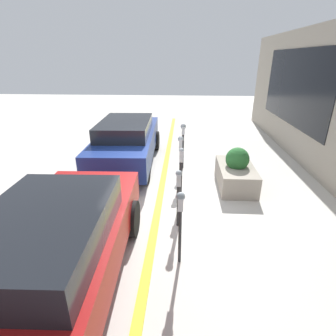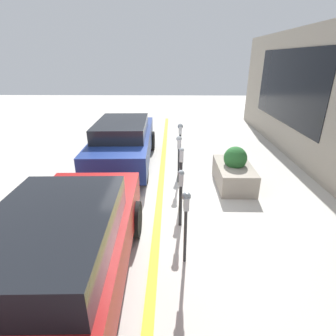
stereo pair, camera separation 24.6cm
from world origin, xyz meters
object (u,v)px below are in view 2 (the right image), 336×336
object	(u,v)px
planter_box	(234,171)
parked_car_front	(60,252)
parking_meter_second	(181,190)
parked_car_middle	(124,141)
parking_meter_middle	(181,167)
parking_meter_nearest	(186,212)
parking_meter_farthest	(180,137)
parking_meter_fourth	(179,149)

from	to	relation	value
planter_box	parked_car_front	world-z (taller)	parked_car_front
parking_meter_second	parked_car_middle	distance (m)	3.88
parked_car_front	parked_car_middle	xyz separation A→B (m)	(5.27, 0.02, 0.02)
parking_meter_middle	parked_car_front	bearing A→B (deg)	147.75
parked_car_middle	parking_meter_middle	bearing A→B (deg)	-145.97
parking_meter_middle	parked_car_front	distance (m)	3.33
parking_meter_nearest	parking_meter_second	bearing A→B (deg)	2.59
parking_meter_nearest	parked_car_middle	size ratio (longest dim) A/B	0.28
parking_meter_nearest	parked_car_front	distance (m)	1.94
parking_meter_nearest	parking_meter_farthest	bearing A→B (deg)	-0.27
parking_meter_farthest	parked_car_front	distance (m)	5.29
parking_meter_nearest	parking_meter_middle	size ratio (longest dim) A/B	0.97
parking_meter_farthest	parked_car_middle	bearing A→B (deg)	80.42
parking_meter_fourth	parked_car_middle	xyz separation A→B (m)	(1.36, 1.76, -0.20)
planter_box	parked_car_front	distance (m)	5.02
parking_meter_middle	parking_meter_fourth	size ratio (longest dim) A/B	1.03
parking_meter_nearest	parking_meter_farthest	distance (m)	4.23
parking_meter_fourth	parked_car_middle	world-z (taller)	parked_car_middle
parking_meter_nearest	parking_meter_middle	xyz separation A→B (m)	(2.08, 0.01, -0.07)
parking_meter_middle	parking_meter_fourth	xyz separation A→B (m)	(1.10, 0.03, 0.08)
parked_car_middle	parking_meter_second	bearing A→B (deg)	-155.16
parking_meter_middle	planter_box	xyz separation A→B (m)	(0.97, -1.50, -0.54)
parking_meter_second	parked_car_middle	xyz separation A→B (m)	(3.46, 1.76, -0.03)
parking_meter_nearest	planter_box	world-z (taller)	parking_meter_nearest
parking_meter_second	parking_meter_farthest	world-z (taller)	parking_meter_farthest
parking_meter_fourth	parking_meter_farthest	size ratio (longest dim) A/B	0.94
parked_car_front	parking_meter_farthest	bearing A→B (deg)	-21.72
parking_meter_nearest	parking_meter_second	world-z (taller)	parking_meter_nearest
parking_meter_fourth	planter_box	xyz separation A→B (m)	(-0.13, -1.53, -0.62)
parking_meter_farthest	parking_meter_fourth	bearing A→B (deg)	176.63
planter_box	parked_car_middle	distance (m)	3.64
parking_meter_farthest	planter_box	world-z (taller)	parking_meter_farthest
parking_meter_farthest	planter_box	distance (m)	1.99
parking_meter_middle	parking_meter_farthest	distance (m)	2.15
parking_meter_farthest	parked_car_front	bearing A→B (deg)	160.00
parking_meter_farthest	parking_meter_second	bearing A→B (deg)	178.75
parking_meter_nearest	parked_car_middle	distance (m)	4.89
parking_meter_second	parking_meter_middle	bearing A→B (deg)	-2.13
parking_meter_second	planter_box	distance (m)	2.54
parking_meter_nearest	parking_meter_fourth	bearing A→B (deg)	0.75
parking_meter_second	parking_meter_fourth	world-z (taller)	parking_meter_fourth
parking_meter_second	parked_car_front	distance (m)	2.51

